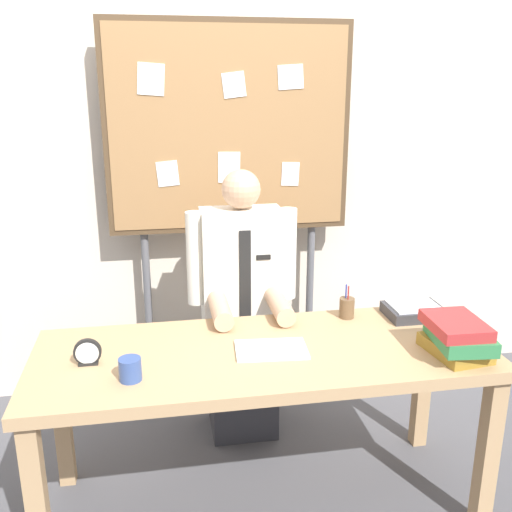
{
  "coord_description": "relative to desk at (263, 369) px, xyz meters",
  "views": [
    {
      "loc": [
        -0.41,
        -2.12,
        1.81
      ],
      "look_at": [
        0.0,
        0.18,
        1.11
      ],
      "focal_mm": 40.25,
      "sensor_mm": 36.0,
      "label": 1
    }
  ],
  "objects": [
    {
      "name": "desk_clock",
      "position": [
        -0.7,
        -0.01,
        0.14
      ],
      "size": [
        0.11,
        0.04,
        0.11
      ],
      "color": "black",
      "rests_on": "desk"
    },
    {
      "name": "person",
      "position": [
        0.0,
        0.58,
        -0.01
      ],
      "size": [
        0.55,
        0.56,
        1.42
      ],
      "color": "#2D2D33",
      "rests_on": "ground_plane"
    },
    {
      "name": "ground_plane",
      "position": [
        0.0,
        0.0,
        -0.67
      ],
      "size": [
        12.0,
        12.0,
        0.0
      ],
      "primitive_type": "plane",
      "color": "#4C4C51"
    },
    {
      "name": "coffee_mug",
      "position": [
        -0.53,
        -0.16,
        0.13
      ],
      "size": [
        0.08,
        0.08,
        0.09
      ],
      "primitive_type": "cylinder",
      "color": "#334C8C",
      "rests_on": "desk"
    },
    {
      "name": "open_notebook",
      "position": [
        0.03,
        -0.02,
        0.1
      ],
      "size": [
        0.31,
        0.21,
        0.01
      ],
      "primitive_type": "cube",
      "rotation": [
        0.0,
        0.0,
        -0.08
      ],
      "color": "silver",
      "rests_on": "desk"
    },
    {
      "name": "pen_holder",
      "position": [
        0.45,
        0.26,
        0.14
      ],
      "size": [
        0.07,
        0.07,
        0.16
      ],
      "color": "brown",
      "rests_on": "desk"
    },
    {
      "name": "book_stack",
      "position": [
        0.75,
        -0.19,
        0.17
      ],
      "size": [
        0.24,
        0.31,
        0.16
      ],
      "color": "olive",
      "rests_on": "desk"
    },
    {
      "name": "desk",
      "position": [
        0.0,
        0.0,
        0.0
      ],
      "size": [
        1.88,
        0.72,
        0.76
      ],
      "color": "tan",
      "rests_on": "ground_plane"
    },
    {
      "name": "paper_tray",
      "position": [
        0.76,
        0.22,
        0.12
      ],
      "size": [
        0.26,
        0.2,
        0.06
      ],
      "color": "#333338",
      "rests_on": "desk"
    },
    {
      "name": "back_wall",
      "position": [
        0.0,
        1.21,
        0.68
      ],
      "size": [
        6.4,
        0.08,
        2.7
      ],
      "primitive_type": "cube",
      "color": "beige",
      "rests_on": "ground_plane"
    },
    {
      "name": "bulletin_board",
      "position": [
        -0.0,
        1.0,
        0.88
      ],
      "size": [
        1.33,
        0.09,
        2.13
      ],
      "color": "#4C3823",
      "rests_on": "ground_plane"
    }
  ]
}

